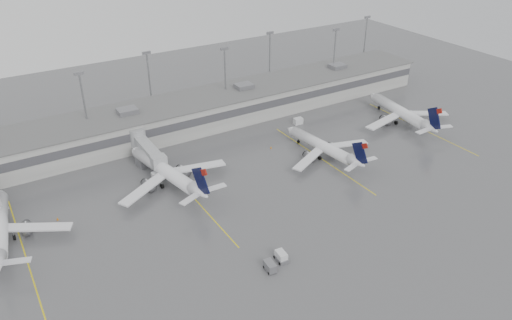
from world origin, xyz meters
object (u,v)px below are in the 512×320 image
jet_far_left (0,228)px  jet_mid_left (168,172)px  jet_mid_right (324,147)px  baggage_tug (281,257)px  jet_far_right (402,113)px

jet_far_left → jet_mid_left: size_ratio=0.94×
jet_mid_right → baggage_tug: size_ratio=9.29×
jet_mid_left → jet_mid_right: bearing=-22.9°
baggage_tug → jet_mid_left: bearing=106.4°
jet_mid_right → jet_mid_left: bearing=161.6°
jet_far_left → jet_mid_left: (35.48, 2.83, 0.21)m
baggage_tug → jet_far_left: bearing=147.5°
jet_far_left → jet_mid_right: 74.24m
jet_mid_left → baggage_tug: jet_mid_left is taller
jet_far_left → baggage_tug: 53.80m
jet_mid_left → baggage_tug: (7.18, -35.53, -2.43)m
jet_far_right → baggage_tug: size_ratio=10.33×
jet_far_left → baggage_tug: size_ratio=9.70×
jet_mid_left → jet_far_right: (70.43, -3.36, -0.02)m
jet_mid_left → jet_mid_right: 39.42m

